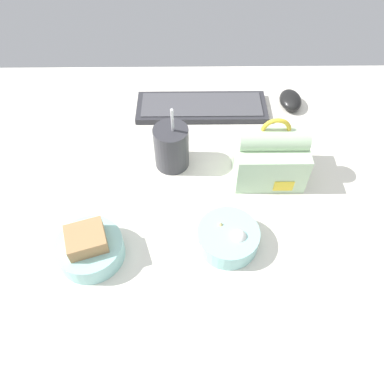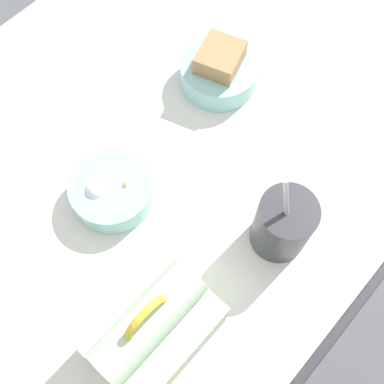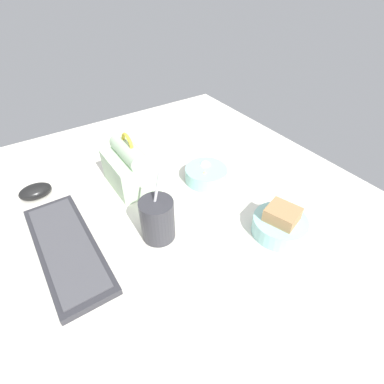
{
  "view_description": "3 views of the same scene",
  "coord_description": "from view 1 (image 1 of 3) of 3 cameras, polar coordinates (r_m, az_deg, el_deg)",
  "views": [
    {
      "loc": [
        2.61,
        -54.78,
        72.89
      ],
      "look_at": [
        3.15,
        -2.19,
        7.0
      ],
      "focal_mm": 35.0,
      "sensor_mm": 36.0,
      "label": 1
    },
    {
      "loc": [
        25.18,
        17.93,
        74.39
      ],
      "look_at": [
        3.15,
        -2.19,
        7.0
      ],
      "focal_mm": 45.0,
      "sensor_mm": 36.0,
      "label": 2
    },
    {
      "loc": [
        -50.85,
        33.75,
        60.51
      ],
      "look_at": [
        3.15,
        -2.19,
        7.0
      ],
      "focal_mm": 28.0,
      "sensor_mm": 36.0,
      "label": 3
    }
  ],
  "objects": [
    {
      "name": "soup_cup",
      "position": [
        0.93,
        -3.15,
        6.94
      ],
      "size": [
        8.61,
        8.61,
        19.07
      ],
      "color": "#333338",
      "rests_on": "desk_surface"
    },
    {
      "name": "computer_mouse",
      "position": [
        1.17,
        14.77,
        13.38
      ],
      "size": [
        6.31,
        9.28,
        3.86
      ],
      "color": "black",
      "rests_on": "desk_surface"
    },
    {
      "name": "bento_bowl_sandwich",
      "position": [
        0.81,
        -15.33,
        -8.17
      ],
      "size": [
        13.98,
        13.98,
        8.23
      ],
      "color": "#93D1CC",
      "rests_on": "desk_surface"
    },
    {
      "name": "lunch_bag",
      "position": [
        0.92,
        11.8,
        5.49
      ],
      "size": [
        16.64,
        13.09,
        17.84
      ],
      "color": "#B7D6AD",
      "rests_on": "desk_surface"
    },
    {
      "name": "keyboard",
      "position": [
        1.12,
        1.47,
        12.81
      ],
      "size": [
        37.71,
        12.99,
        2.1
      ],
      "color": "#2D2D33",
      "rests_on": "desk_surface"
    },
    {
      "name": "desk_surface",
      "position": [
        0.9,
        -2.01,
        -1.3
      ],
      "size": [
        140.0,
        110.0,
        2.0
      ],
      "color": "silver",
      "rests_on": "ground"
    },
    {
      "name": "bento_bowl_snacks",
      "position": [
        0.81,
        5.49,
        -6.85
      ],
      "size": [
        13.24,
        13.24,
        5.82
      ],
      "color": "#93D1CC",
      "rests_on": "desk_surface"
    }
  ]
}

